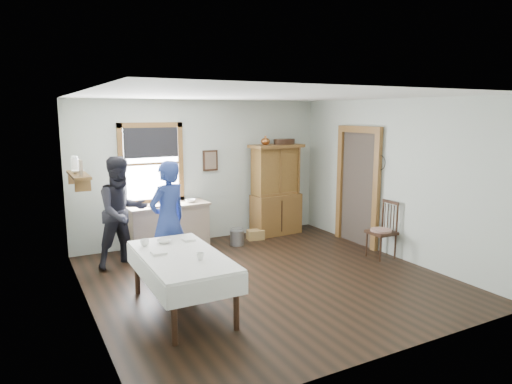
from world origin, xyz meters
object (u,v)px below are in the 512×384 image
Objects in this scene: woman_blue at (168,224)px; figure_dark at (122,216)px; dining_table at (182,282)px; wicker_basket at (255,235)px; work_counter at (169,227)px; spindle_chair at (382,230)px; china_hutch at (276,190)px; pail at (237,238)px.

figure_dark is (-0.49, 0.85, 0.01)m from woman_blue.
wicker_basket is (2.35, 2.44, -0.27)m from dining_table.
spindle_chair is at bearing -37.98° from work_counter.
work_counter reaches higher than dining_table.
china_hutch reaches higher than spindle_chair.
dining_table is (-2.93, -2.63, -0.55)m from china_hutch.
woman_blue reaches higher than pail.
figure_dark reaches higher than woman_blue.
figure_dark reaches higher than dining_table.
spindle_chair is (0.78, -2.22, -0.42)m from china_hutch.
wicker_basket is at bearing -5.86° from figure_dark.
woman_blue is at bearing -155.84° from china_hutch.
dining_table is 1.86× the size of spindle_chair.
woman_blue is 0.99× the size of figure_dark.
china_hutch reaches higher than pail.
pail is 0.17× the size of figure_dark.
dining_table is 2.94m from pail.
spindle_chair is (3.06, -2.20, 0.07)m from work_counter.
spindle_chair is at bearing 143.85° from woman_blue.
china_hutch is 1.11× the size of woman_blue.
figure_dark is (-3.98, 1.66, 0.33)m from spindle_chair.
work_counter is at bearing 177.00° from china_hutch.
work_counter is 2.70m from dining_table.
work_counter is 0.89× the size of figure_dark.
china_hutch reaches higher than figure_dark.
figure_dark reaches higher than wicker_basket.
china_hutch is at bearing -3.91° from figure_dark.
spindle_chair is 3.11× the size of wicker_basket.
woman_blue is (-0.43, -1.40, 0.40)m from work_counter.
wicker_basket is at bearing 46.06° from dining_table.
dining_table is 5.80× the size of wicker_basket.
spindle_chair is (3.71, 0.42, 0.13)m from dining_table.
woman_blue is 0.98m from figure_dark.
work_counter is 0.80× the size of dining_table.
wicker_basket is 0.19× the size of figure_dark.
china_hutch is at bearing 41.92° from dining_table.
work_counter is 1.74m from wicker_basket.
woman_blue reaches higher than spindle_chair.
woman_blue is at bearing 167.87° from spindle_chair.
pail is (-1.85, 1.84, -0.35)m from spindle_chair.
work_counter is at bearing 145.09° from spindle_chair.
china_hutch is 5.78× the size of wicker_basket.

